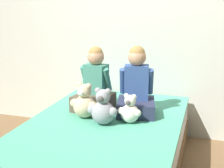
{
  "coord_description": "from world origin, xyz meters",
  "views": [
    {
      "loc": [
        0.82,
        -2.4,
        1.49
      ],
      "look_at": [
        0.0,
        0.21,
        0.77
      ],
      "focal_mm": 50.0,
      "sensor_mm": 36.0,
      "label": 1
    }
  ],
  "objects_px": {
    "bed": "(105,147)",
    "child_on_right": "(136,88)",
    "child_on_left": "(95,86)",
    "teddy_bear_held_by_left_child": "(84,103)",
    "teddy_bear_between_children": "(103,109)",
    "teddy_bear_held_by_right_child": "(130,111)"
  },
  "relations": [
    {
      "from": "bed",
      "to": "child_on_right",
      "type": "distance_m",
      "value": 0.6
    },
    {
      "from": "bed",
      "to": "child_on_left",
      "type": "relative_size",
      "value": 3.16
    },
    {
      "from": "bed",
      "to": "child_on_right",
      "type": "bearing_deg",
      "value": 54.02
    },
    {
      "from": "bed",
      "to": "teddy_bear_held_by_left_child",
      "type": "distance_m",
      "value": 0.43
    },
    {
      "from": "bed",
      "to": "teddy_bear_between_children",
      "type": "distance_m",
      "value": 0.39
    },
    {
      "from": "teddy_bear_between_children",
      "to": "teddy_bear_held_by_left_child",
      "type": "bearing_deg",
      "value": 155.11
    },
    {
      "from": "child_on_left",
      "to": "teddy_bear_held_by_left_child",
      "type": "distance_m",
      "value": 0.27
    },
    {
      "from": "child_on_left",
      "to": "teddy_bear_held_by_right_child",
      "type": "height_order",
      "value": "child_on_left"
    },
    {
      "from": "child_on_left",
      "to": "teddy_bear_between_children",
      "type": "relative_size",
      "value": 1.91
    },
    {
      "from": "child_on_right",
      "to": "teddy_bear_between_children",
      "type": "bearing_deg",
      "value": -131.7
    },
    {
      "from": "teddy_bear_held_by_right_child",
      "to": "teddy_bear_between_children",
      "type": "xyz_separation_m",
      "value": [
        -0.21,
        -0.1,
        0.03
      ]
    },
    {
      "from": "child_on_right",
      "to": "bed",
      "type": "bearing_deg",
      "value": -137.97
    },
    {
      "from": "teddy_bear_between_children",
      "to": "bed",
      "type": "bearing_deg",
      "value": 96.2
    },
    {
      "from": "teddy_bear_held_by_left_child",
      "to": "teddy_bear_held_by_right_child",
      "type": "relative_size",
      "value": 1.26
    },
    {
      "from": "child_on_left",
      "to": "child_on_right",
      "type": "distance_m",
      "value": 0.41
    },
    {
      "from": "teddy_bear_held_by_left_child",
      "to": "teddy_bear_between_children",
      "type": "height_order",
      "value": "teddy_bear_held_by_left_child"
    },
    {
      "from": "child_on_right",
      "to": "teddy_bear_between_children",
      "type": "height_order",
      "value": "child_on_right"
    },
    {
      "from": "bed",
      "to": "child_on_right",
      "type": "height_order",
      "value": "child_on_right"
    },
    {
      "from": "teddy_bear_held_by_left_child",
      "to": "child_on_left",
      "type": "bearing_deg",
      "value": 98.95
    },
    {
      "from": "bed",
      "to": "teddy_bear_between_children",
      "type": "height_order",
      "value": "teddy_bear_between_children"
    },
    {
      "from": "teddy_bear_held_by_right_child",
      "to": "teddy_bear_between_children",
      "type": "distance_m",
      "value": 0.23
    },
    {
      "from": "child_on_right",
      "to": "teddy_bear_held_by_left_child",
      "type": "relative_size",
      "value": 1.96
    }
  ]
}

